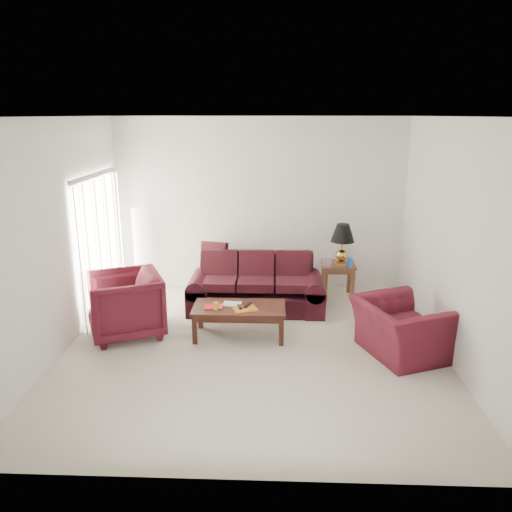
{
  "coord_description": "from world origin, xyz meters",
  "views": [
    {
      "loc": [
        0.28,
        -6.08,
        3.02
      ],
      "look_at": [
        0.0,
        0.85,
        1.05
      ],
      "focal_mm": 35.0,
      "sensor_mm": 36.0,
      "label": 1
    }
  ],
  "objects": [
    {
      "name": "floor",
      "position": [
        0.0,
        0.0,
        0.0
      ],
      "size": [
        5.0,
        5.0,
        0.0
      ],
      "primitive_type": "plane",
      "color": "beige",
      "rests_on": "ground"
    },
    {
      "name": "blinds",
      "position": [
        -2.42,
        1.3,
        1.08
      ],
      "size": [
        0.1,
        2.0,
        2.16
      ],
      "primitive_type": "cube",
      "color": "silver",
      "rests_on": "ground"
    },
    {
      "name": "sofa",
      "position": [
        -0.02,
        1.38,
        0.44
      ],
      "size": [
        2.14,
        0.93,
        0.87
      ],
      "primitive_type": null,
      "rotation": [
        0.0,
        0.0,
        -0.0
      ],
      "color": "black",
      "rests_on": "ground"
    },
    {
      "name": "throw_pillow",
      "position": [
        -0.77,
        2.08,
        0.71
      ],
      "size": [
        0.49,
        0.33,
        0.46
      ],
      "primitive_type": "cube",
      "rotation": [
        -0.21,
        0.0,
        -0.26
      ],
      "color": "black",
      "rests_on": "sofa"
    },
    {
      "name": "end_table",
      "position": [
        1.35,
        2.03,
        0.3
      ],
      "size": [
        0.58,
        0.58,
        0.6
      ],
      "primitive_type": null,
      "rotation": [
        0.0,
        0.0,
        0.05
      ],
      "color": "#58261E",
      "rests_on": "ground"
    },
    {
      "name": "table_lamp",
      "position": [
        1.4,
        2.08,
        0.93
      ],
      "size": [
        0.52,
        0.52,
        0.67
      ],
      "primitive_type": null,
      "rotation": [
        0.0,
        0.0,
        -0.38
      ],
      "color": "#AD8236",
      "rests_on": "end_table"
    },
    {
      "name": "clock",
      "position": [
        1.14,
        1.89,
        0.67
      ],
      "size": [
        0.15,
        0.07,
        0.15
      ],
      "primitive_type": "cube",
      "rotation": [
        0.0,
        0.0,
        -0.13
      ],
      "color": "silver",
      "rests_on": "end_table"
    },
    {
      "name": "blue_canister",
      "position": [
        1.5,
        1.84,
        0.68
      ],
      "size": [
        0.13,
        0.13,
        0.16
      ],
      "primitive_type": "cylinder",
      "rotation": [
        0.0,
        0.0,
        0.41
      ],
      "color": "#1B4AB1",
      "rests_on": "end_table"
    },
    {
      "name": "picture_frame",
      "position": [
        1.2,
        2.21,
        0.67
      ],
      "size": [
        0.16,
        0.18,
        0.05
      ],
      "primitive_type": "cube",
      "rotation": [
        1.36,
        0.0,
        0.39
      ],
      "color": "white",
      "rests_on": "end_table"
    },
    {
      "name": "floor_lamp",
      "position": [
        -2.08,
        2.2,
        0.76
      ],
      "size": [
        0.32,
        0.32,
        1.51
      ],
      "primitive_type": null,
      "rotation": [
        0.0,
        0.0,
        0.4
      ],
      "color": "white",
      "rests_on": "ground"
    },
    {
      "name": "armchair_left",
      "position": [
        -1.83,
        0.38,
        0.45
      ],
      "size": [
        1.3,
        1.28,
        0.9
      ],
      "primitive_type": "imported",
      "rotation": [
        0.0,
        0.0,
        -1.15
      ],
      "color": "#420F18",
      "rests_on": "ground"
    },
    {
      "name": "armchair_right",
      "position": [
        1.9,
        -0.08,
        0.36
      ],
      "size": [
        1.3,
        1.38,
        0.71
      ],
      "primitive_type": "imported",
      "rotation": [
        0.0,
        0.0,
        1.95
      ],
      "color": "#48101B",
      "rests_on": "ground"
    },
    {
      "name": "coffee_table",
      "position": [
        -0.22,
        0.39,
        0.22
      ],
      "size": [
        1.42,
        0.99,
        0.45
      ],
      "primitive_type": null,
      "rotation": [
        0.0,
        0.0,
        0.3
      ],
      "color": "black",
      "rests_on": "ground"
    },
    {
      "name": "magazine_red",
      "position": [
        -0.57,
        0.33,
        0.46
      ],
      "size": [
        0.26,
        0.2,
        0.01
      ],
      "primitive_type": "cube",
      "rotation": [
        0.0,
        0.0,
        0.06
      ],
      "color": "#B41212",
      "rests_on": "coffee_table"
    },
    {
      "name": "magazine_white",
      "position": [
        -0.32,
        0.46,
        0.46
      ],
      "size": [
        0.27,
        0.21,
        0.01
      ],
      "primitive_type": "cube",
      "rotation": [
        0.0,
        0.0,
        -0.11
      ],
      "color": "silver",
      "rests_on": "coffee_table"
    },
    {
      "name": "magazine_orange",
      "position": [
        -0.13,
        0.27,
        0.46
      ],
      "size": [
        0.37,
        0.33,
        0.02
      ],
      "primitive_type": "cube",
      "rotation": [
        0.0,
        0.0,
        0.34
      ],
      "color": "#C66217",
      "rests_on": "coffee_table"
    },
    {
      "name": "remote_a",
      "position": [
        -0.2,
        0.3,
        0.48
      ],
      "size": [
        0.09,
        0.16,
        0.02
      ],
      "primitive_type": "cube",
      "rotation": [
        0.0,
        0.0,
        0.29
      ],
      "color": "black",
      "rests_on": "coffee_table"
    },
    {
      "name": "remote_b",
      "position": [
        -0.1,
        0.37,
        0.48
      ],
      "size": [
        0.11,
        0.19,
        0.02
      ],
      "primitive_type": "cube",
      "rotation": [
        0.0,
        0.0,
        -0.35
      ],
      "color": "black",
      "rests_on": "coffee_table"
    },
    {
      "name": "yellow_glass",
      "position": [
        -0.53,
        0.25,
        0.5
      ],
      "size": [
        0.08,
        0.08,
        0.11
      ],
      "primitive_type": "cylinder",
      "rotation": [
        0.0,
        0.0,
        -0.35
      ],
      "color": "gold",
      "rests_on": "coffee_table"
    }
  ]
}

